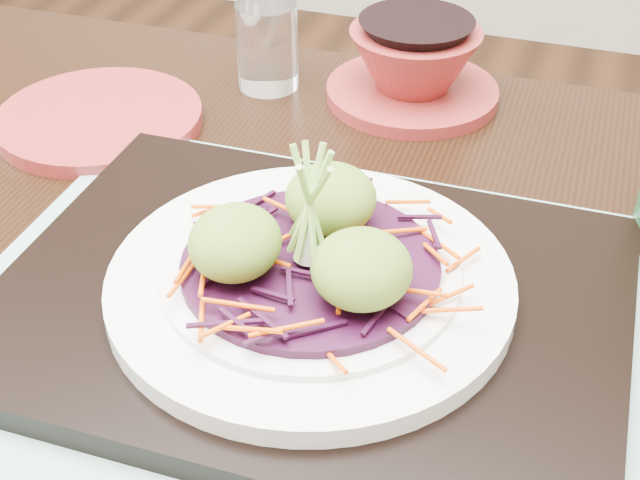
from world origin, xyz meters
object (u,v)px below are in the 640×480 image
(dining_table, at_px, (298,344))
(water_glass, at_px, (267,46))
(terracotta_bowl_set, at_px, (414,69))
(serving_tray, at_px, (311,302))
(terracotta_side_plate, at_px, (100,119))
(white_plate, at_px, (310,281))

(dining_table, distance_m, water_glass, 0.32)
(terracotta_bowl_set, bearing_deg, water_glass, -172.25)
(serving_tray, relative_size, water_glass, 4.92)
(terracotta_side_plate, bearing_deg, water_glass, 46.70)
(terracotta_side_plate, relative_size, water_glass, 2.23)
(serving_tray, xyz_separation_m, terracotta_side_plate, (-0.28, 0.19, -0.01))
(dining_table, height_order, serving_tray, serving_tray)
(water_glass, bearing_deg, dining_table, -64.44)
(terracotta_side_plate, height_order, terracotta_bowl_set, terracotta_bowl_set)
(terracotta_side_plate, distance_m, water_glass, 0.18)
(dining_table, xyz_separation_m, water_glass, (-0.12, 0.26, 0.13))
(white_plate, height_order, terracotta_bowl_set, terracotta_bowl_set)
(dining_table, distance_m, serving_tray, 0.12)
(serving_tray, relative_size, white_plate, 1.54)
(white_plate, bearing_deg, serving_tray, 0.00)
(dining_table, bearing_deg, terracotta_bowl_set, 85.24)
(white_plate, xyz_separation_m, water_glass, (-0.16, 0.32, 0.01))
(dining_table, relative_size, water_glass, 12.63)
(dining_table, height_order, water_glass, water_glass)
(water_glass, bearing_deg, terracotta_side_plate, -133.30)
(terracotta_side_plate, bearing_deg, serving_tray, -34.80)
(terracotta_side_plate, bearing_deg, white_plate, -34.80)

